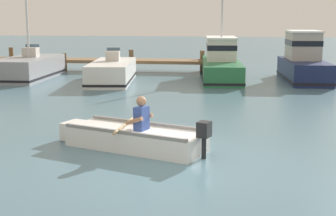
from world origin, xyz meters
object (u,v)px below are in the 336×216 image
at_px(moored_boat_white, 112,72).
at_px(moored_boat_navy, 303,63).
at_px(rowboat_with_person, 133,137).
at_px(moored_boat_green, 221,63).
at_px(moored_boat_grey, 29,68).

distance_m(moored_boat_white, moored_boat_navy, 8.62).
distance_m(rowboat_with_person, moored_boat_green, 12.74).
xyz_separation_m(moored_boat_grey, moored_boat_white, (4.16, -0.68, -0.05)).
bearing_deg(moored_boat_grey, moored_boat_white, -9.29).
xyz_separation_m(moored_boat_grey, moored_boat_green, (8.93, 1.28, 0.23)).
bearing_deg(moored_boat_grey, moored_boat_navy, 3.88).
relative_size(moored_boat_green, moored_boat_navy, 1.32).
bearing_deg(rowboat_with_person, moored_boat_green, 82.43).
relative_size(moored_boat_grey, moored_boat_green, 0.76).
distance_m(moored_boat_grey, moored_boat_green, 9.02).
relative_size(rowboat_with_person, moored_boat_white, 0.73).
height_order(rowboat_with_person, moored_boat_green, moored_boat_green).
bearing_deg(moored_boat_white, rowboat_with_person, -73.83).
bearing_deg(moored_boat_white, moored_boat_green, 22.41).
distance_m(moored_boat_green, moored_boat_navy, 3.73).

